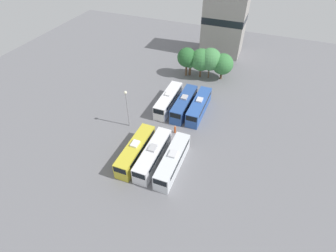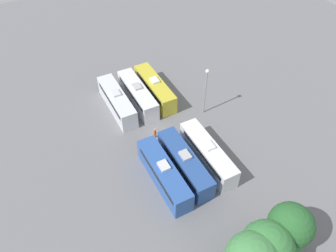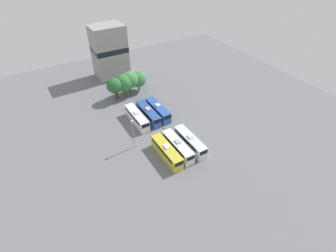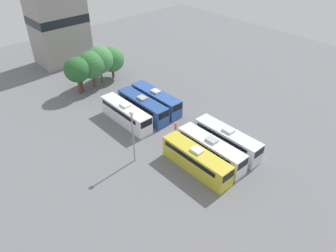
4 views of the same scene
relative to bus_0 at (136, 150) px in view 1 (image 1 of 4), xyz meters
name	(u,v)px [view 1 (image 1 of 4)]	position (x,y,z in m)	size (l,w,h in m)	color
ground_plane	(171,132)	(3.28, 8.17, -1.74)	(114.85, 114.85, 0.00)	slate
bus_0	(136,150)	(0.00, 0.00, 0.00)	(2.56, 10.97, 3.52)	gold
bus_1	(153,154)	(3.17, 0.18, 0.00)	(2.56, 10.97, 3.52)	silver
bus_2	(173,160)	(6.74, 0.17, 0.00)	(2.56, 10.97, 3.52)	silver
bus_3	(168,100)	(-0.19, 15.95, 0.00)	(2.56, 10.97, 3.52)	white
bus_4	(184,103)	(3.37, 15.97, 0.00)	(2.56, 10.97, 3.52)	#284C93
bus_5	(199,106)	(6.58, 16.23, 0.00)	(2.56, 10.97, 3.52)	#2D56A8
worker_person	(175,129)	(4.11, 8.47, -0.92)	(0.36, 0.36, 1.75)	#CC4C19
light_pole	(127,103)	(-5.13, 7.11, 3.81)	(0.60, 0.60, 8.24)	gray
tree_0	(187,57)	(-0.84, 30.05, 3.24)	(4.74, 4.74, 7.38)	brown
tree_1	(190,61)	(-0.03, 30.67, 2.17)	(3.56, 3.56, 5.74)	brown
tree_2	(201,60)	(2.71, 30.70, 2.96)	(5.40, 5.40, 7.41)	brown
tree_3	(210,59)	(4.78, 31.12, 3.28)	(5.42, 5.42, 7.74)	brown
tree_4	(223,64)	(7.87, 31.66, 2.31)	(5.13, 5.13, 6.63)	brown
depot_building	(225,21)	(4.41, 46.51, 7.29)	(11.09, 8.24, 17.89)	gray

